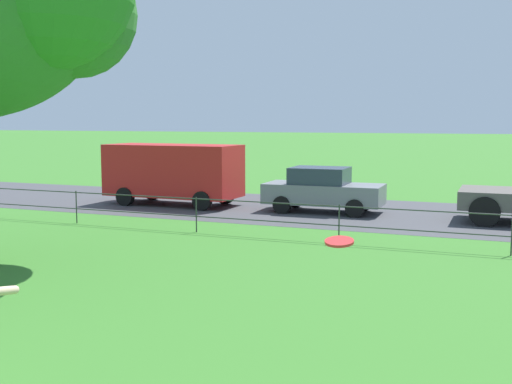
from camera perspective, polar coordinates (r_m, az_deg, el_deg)
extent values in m
cube|color=#424247|center=(21.85, 5.88, -1.68)|extent=(80.00, 7.35, 0.01)
cylinder|color=#333833|center=(19.76, -16.14, -1.33)|extent=(0.04, 0.04, 1.00)
cylinder|color=#333833|center=(17.55, -5.49, -2.08)|extent=(0.04, 0.04, 1.00)
cylinder|color=#333833|center=(16.10, 7.62, -2.89)|extent=(0.04, 0.04, 1.00)
cylinder|color=#333833|center=(15.63, 22.41, -3.62)|extent=(0.04, 0.04, 1.00)
cylinder|color=#333833|center=(16.72, 0.78, -2.65)|extent=(36.96, 0.03, 0.03)
cylinder|color=#333833|center=(16.65, 0.78, -0.95)|extent=(36.96, 0.03, 0.03)
sphere|color=#33712E|center=(14.58, -16.39, 15.35)|extent=(2.75, 2.75, 2.75)
cylinder|color=beige|center=(6.81, -22.24, -8.39)|extent=(0.30, 0.62, 0.23)
cylinder|color=red|center=(5.78, 7.64, -4.53)|extent=(0.27, 0.27, 0.07)
cube|color=red|center=(23.27, -7.61, 1.99)|extent=(5.04, 2.06, 1.90)
cube|color=#283342|center=(22.30, -3.19, 2.70)|extent=(0.15, 1.67, 0.76)
cylinder|color=black|center=(23.38, -2.83, -0.28)|extent=(0.68, 0.25, 0.68)
cylinder|color=black|center=(21.74, -4.96, -0.82)|extent=(0.68, 0.25, 0.68)
cylinder|color=black|center=(24.94, -9.46, 0.07)|extent=(0.68, 0.25, 0.68)
cylinder|color=black|center=(23.40, -11.90, -0.41)|extent=(0.68, 0.25, 0.68)
cube|color=slate|center=(21.36, 6.23, -0.15)|extent=(4.04, 1.79, 0.68)
cube|color=#2D3847|center=(21.33, 5.86, 1.52)|extent=(1.93, 1.56, 0.56)
cylinder|color=black|center=(21.92, 9.88, -0.94)|extent=(0.60, 0.21, 0.60)
cylinder|color=black|center=(20.35, 9.04, -1.50)|extent=(0.60, 0.21, 0.60)
cylinder|color=black|center=(22.50, 3.67, -0.66)|extent=(0.60, 0.21, 0.60)
cylinder|color=black|center=(20.97, 2.38, -1.18)|extent=(0.60, 0.21, 0.60)
cylinder|color=black|center=(21.69, 20.38, -0.93)|extent=(0.90, 0.30, 0.90)
cylinder|color=black|center=(19.59, 20.22, -1.70)|extent=(0.90, 0.30, 0.90)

